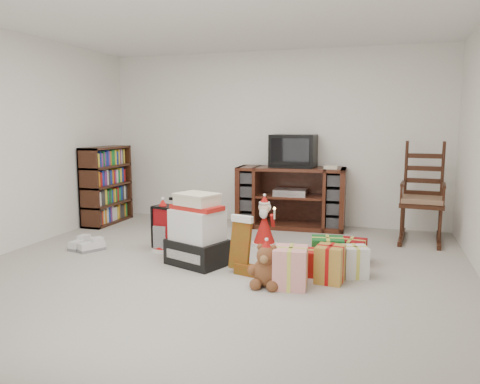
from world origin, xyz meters
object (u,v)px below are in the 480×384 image
(bookshelf, at_px, (107,186))
(gift_cluster, at_px, (326,260))
(red_suitcase, at_px, (172,229))
(gift_pile, at_px, (197,234))
(mrs_claus_figurine, at_px, (164,231))
(sneaker_pair, at_px, (86,245))
(santa_figurine, at_px, (264,226))
(rocking_chair, at_px, (421,205))
(tv_stand, at_px, (291,197))
(teddy_bear, at_px, (267,268))
(crt_television, at_px, (293,151))

(bookshelf, height_order, gift_cluster, bookshelf)
(red_suitcase, bearing_deg, gift_cluster, 3.98)
(gift_pile, xyz_separation_m, gift_cluster, (1.33, 0.05, -0.18))
(mrs_claus_figurine, bearing_deg, sneaker_pair, -165.01)
(gift_cluster, bearing_deg, santa_figurine, 133.65)
(gift_cluster, bearing_deg, rocking_chair, 60.95)
(mrs_claus_figurine, bearing_deg, santa_figurine, 27.87)
(tv_stand, relative_size, rocking_chair, 1.18)
(gift_pile, bearing_deg, gift_cluster, 23.53)
(tv_stand, bearing_deg, mrs_claus_figurine, -127.52)
(teddy_bear, xyz_separation_m, sneaker_pair, (-2.31, 0.59, -0.12))
(tv_stand, xyz_separation_m, rocking_chair, (1.71, -0.23, 0.01))
(teddy_bear, distance_m, crt_television, 2.70)
(red_suitcase, xyz_separation_m, crt_television, (1.07, 1.70, 0.82))
(santa_figurine, bearing_deg, rocking_chair, 25.52)
(tv_stand, relative_size, gift_pile, 2.07)
(rocking_chair, bearing_deg, santa_figurine, -149.15)
(bookshelf, bearing_deg, crt_television, 11.14)
(rocking_chair, xyz_separation_m, gift_cluster, (-0.97, -1.75, -0.30))
(red_suitcase, bearing_deg, gift_pile, -24.84)
(red_suitcase, bearing_deg, sneaker_pair, -152.66)
(gift_pile, bearing_deg, mrs_claus_figurine, 167.87)
(rocking_chair, height_order, gift_pile, rocking_chair)
(santa_figurine, bearing_deg, sneaker_pair, -157.70)
(teddy_bear, bearing_deg, santa_figurine, 104.89)
(bookshelf, relative_size, santa_figurine, 1.83)
(red_suitcase, bearing_deg, bookshelf, 157.93)
(sneaker_pair, bearing_deg, santa_figurine, 36.91)
(bookshelf, bearing_deg, gift_pile, -36.87)
(sneaker_pair, bearing_deg, mrs_claus_figurine, 29.59)
(rocking_chair, relative_size, gift_cluster, 1.09)
(santa_figurine, height_order, mrs_claus_figurine, santa_figurine)
(sneaker_pair, distance_m, crt_television, 3.01)
(sneaker_pair, xyz_separation_m, gift_cluster, (2.79, -0.09, 0.09))
(gift_pile, distance_m, gift_cluster, 1.34)
(red_suitcase, xyz_separation_m, teddy_bear, (1.32, -0.82, -0.10))
(teddy_bear, relative_size, sneaker_pair, 0.97)
(bookshelf, relative_size, gift_cluster, 0.95)
(tv_stand, xyz_separation_m, mrs_claus_figurine, (-1.17, -1.66, -0.20))
(sneaker_pair, height_order, gift_cluster, gift_cluster)
(teddy_bear, bearing_deg, gift_pile, 152.26)
(mrs_claus_figurine, bearing_deg, gift_pile, -33.35)
(tv_stand, relative_size, mrs_claus_figurine, 2.49)
(gift_pile, xyz_separation_m, teddy_bear, (0.85, -0.45, -0.15))
(teddy_bear, height_order, santa_figurine, santa_figurine)
(gift_cluster, bearing_deg, tv_stand, 110.37)
(sneaker_pair, relative_size, gift_cluster, 0.34)
(santa_figurine, relative_size, mrs_claus_figurine, 1.01)
(rocking_chair, distance_m, gift_pile, 2.93)
(bookshelf, height_order, crt_television, crt_television)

